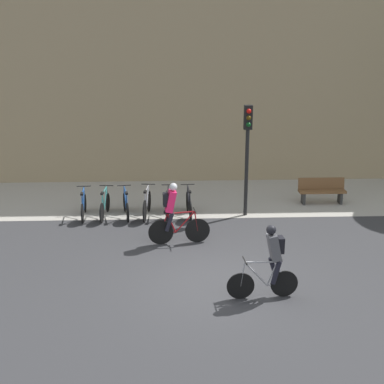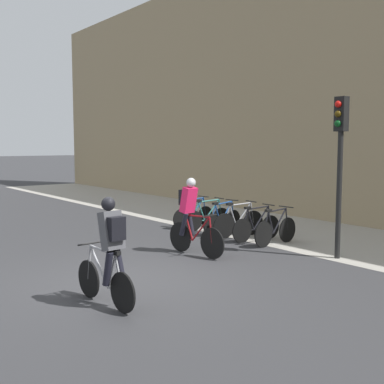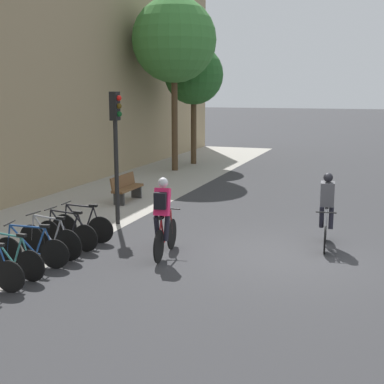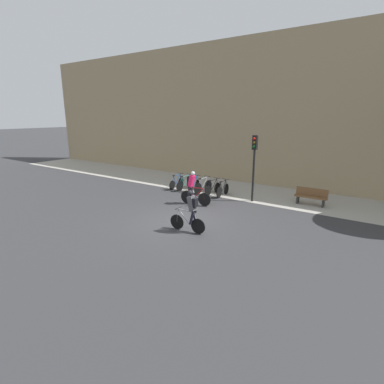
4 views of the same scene
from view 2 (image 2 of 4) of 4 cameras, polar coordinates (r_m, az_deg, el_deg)
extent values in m
plane|color=#333335|center=(9.23, -8.26, -10.56)|extent=(200.00, 200.00, 0.00)
cube|color=#A39E93|center=(13.77, 17.05, -5.32)|extent=(44.00, 4.50, 0.01)
cylinder|color=black|center=(10.85, 2.40, -6.10)|extent=(0.71, 0.11, 0.71)
cylinder|color=black|center=(11.59, -1.39, -5.34)|extent=(0.71, 0.11, 0.71)
cylinder|color=maroon|center=(11.04, 1.06, -4.40)|extent=(0.58, 0.10, 0.62)
cylinder|color=maroon|center=(11.32, -0.34, -4.23)|extent=(0.27, 0.07, 0.58)
cylinder|color=maroon|center=(11.08, 0.64, -2.88)|extent=(0.78, 0.12, 0.07)
cylinder|color=maroon|center=(11.44, -0.67, -5.53)|extent=(0.42, 0.08, 0.05)
cylinder|color=maroon|center=(11.47, -1.07, -4.06)|extent=(0.22, 0.06, 0.56)
cylinder|color=maroon|center=(10.83, 2.25, -4.56)|extent=(0.12, 0.05, 0.59)
cylinder|color=black|center=(10.80, 2.09, -2.81)|extent=(0.08, 0.46, 0.03)
cube|color=black|center=(11.35, -0.75, -2.55)|extent=(0.21, 0.10, 0.06)
cube|color=#EA1E56|center=(11.24, -0.40, -0.93)|extent=(0.35, 0.35, 0.63)
sphere|color=silver|center=(11.14, -0.12, 1.13)|extent=(0.24, 0.24, 0.22)
cylinder|color=black|center=(11.28, -0.98, -3.86)|extent=(0.28, 0.14, 0.56)
cylinder|color=black|center=(11.43, -0.17, -3.73)|extent=(0.25, 0.14, 0.56)
cube|color=black|center=(11.33, -0.89, -0.62)|extent=(0.17, 0.27, 0.36)
cylinder|color=black|center=(8.38, -12.15, -10.03)|extent=(0.64, 0.08, 0.64)
cylinder|color=black|center=(7.56, -8.22, -11.72)|extent=(0.64, 0.08, 0.64)
cylinder|color=#99999E|center=(8.03, -10.94, -8.64)|extent=(0.56, 0.08, 0.62)
cylinder|color=#99999E|center=(7.72, -9.48, -9.30)|extent=(0.26, 0.06, 0.58)
cylinder|color=#99999E|center=(7.87, -10.56, -6.80)|extent=(0.75, 0.09, 0.07)
cylinder|color=#99999E|center=(7.72, -9.08, -11.41)|extent=(0.41, 0.06, 0.05)
cylinder|color=#99999E|center=(7.55, -8.64, -9.56)|extent=(0.21, 0.05, 0.56)
cylinder|color=#99999E|center=(8.28, -12.05, -8.16)|extent=(0.12, 0.04, 0.58)
cylinder|color=black|center=(8.17, -11.95, -5.97)|extent=(0.06, 0.46, 0.03)
cube|color=black|center=(7.55, -9.06, -7.11)|extent=(0.21, 0.09, 0.06)
cube|color=#4C4C51|center=(7.57, -9.52, -4.54)|extent=(0.34, 0.34, 0.63)
sphere|color=black|center=(7.58, -9.89, -1.40)|extent=(0.24, 0.24, 0.22)
cylinder|color=black|center=(7.71, -8.55, -8.71)|extent=(0.28, 0.13, 0.56)
cylinder|color=black|center=(7.59, -9.95, -8.95)|extent=(0.25, 0.13, 0.56)
cube|color=black|center=(7.44, -8.94, -4.31)|extent=(0.16, 0.27, 0.36)
cylinder|color=black|center=(15.36, 1.59, -2.81)|extent=(0.08, 0.61, 0.61)
cylinder|color=black|center=(14.68, -1.31, -3.20)|extent=(0.08, 0.61, 0.61)
cylinder|color=#1E478C|center=(15.08, 0.63, -1.88)|extent=(0.08, 0.56, 0.62)
cylinder|color=#1E478C|center=(14.84, -0.44, -2.06)|extent=(0.06, 0.26, 0.58)
cylinder|color=#1E478C|center=(14.97, 0.32, -0.85)|extent=(0.09, 0.76, 0.07)
cylinder|color=#1E478C|center=(14.82, -0.71, -3.15)|extent=(0.06, 0.41, 0.05)
cylinder|color=#1E478C|center=(14.70, -1.04, -2.11)|extent=(0.05, 0.22, 0.56)
cylinder|color=#1E478C|center=(15.29, 1.48, -1.75)|extent=(0.04, 0.12, 0.59)
cylinder|color=black|center=(15.22, 1.37, -0.53)|extent=(0.46, 0.06, 0.03)
cube|color=black|center=(14.72, -0.77, -0.86)|extent=(0.09, 0.20, 0.06)
cylinder|color=black|center=(14.80, 3.49, -3.10)|extent=(0.08, 0.63, 0.63)
cylinder|color=black|center=(14.19, 0.12, -3.46)|extent=(0.08, 0.63, 0.63)
cylinder|color=teal|center=(14.55, 2.38, -2.12)|extent=(0.08, 0.58, 0.62)
cylinder|color=teal|center=(14.32, 1.13, -2.30)|extent=(0.06, 0.27, 0.58)
cylinder|color=teal|center=(14.44, 2.02, -1.04)|extent=(0.09, 0.78, 0.07)
cylinder|color=teal|center=(14.31, 0.82, -3.42)|extent=(0.06, 0.42, 0.05)
cylinder|color=teal|center=(14.20, 0.44, -2.34)|extent=(0.05, 0.22, 0.56)
cylinder|color=teal|center=(14.73, 3.36, -2.00)|extent=(0.04, 0.12, 0.59)
cylinder|color=black|center=(14.67, 3.24, -0.73)|extent=(0.46, 0.06, 0.03)
cube|color=black|center=(14.22, 0.75, -1.05)|extent=(0.09, 0.20, 0.06)
cylinder|color=black|center=(14.39, 4.93, -3.37)|extent=(0.15, 0.62, 0.63)
cylinder|color=black|center=(13.57, 2.27, -3.90)|extent=(0.15, 0.62, 0.63)
cylinder|color=#1E478C|center=(14.06, 4.07, -2.41)|extent=(0.14, 0.57, 0.62)
cylinder|color=#1E478C|center=(13.77, 3.08, -2.65)|extent=(0.09, 0.27, 0.58)
cylinder|color=#1E478C|center=(13.94, 3.79, -1.31)|extent=(0.18, 0.77, 0.07)
cylinder|color=#1E478C|center=(13.74, 2.83, -3.82)|extent=(0.11, 0.42, 0.05)
cylinder|color=#1E478C|center=(13.60, 2.53, -2.71)|extent=(0.07, 0.22, 0.56)
cylinder|color=#1E478C|center=(14.31, 4.84, -2.25)|extent=(0.06, 0.12, 0.59)
cylinder|color=black|center=(14.24, 4.75, -0.95)|extent=(0.46, 0.11, 0.03)
cube|color=black|center=(13.63, 2.79, -1.36)|extent=(0.11, 0.21, 0.06)
cylinder|color=black|center=(13.79, 7.23, -3.64)|extent=(0.10, 0.70, 0.70)
cylinder|color=black|center=(13.18, 3.83, -4.04)|extent=(0.10, 0.70, 0.70)
cylinder|color=#99999E|center=(13.53, 6.13, -2.60)|extent=(0.10, 0.56, 0.62)
cylinder|color=#99999E|center=(13.31, 4.86, -2.79)|extent=(0.07, 0.26, 0.58)
cylinder|color=#99999E|center=(13.43, 5.77, -1.44)|extent=(0.11, 0.75, 0.07)
cylinder|color=#99999E|center=(13.30, 4.54, -3.99)|extent=(0.07, 0.41, 0.05)
cylinder|color=#99999E|center=(13.19, 4.16, -2.82)|extent=(0.05, 0.21, 0.56)
cylinder|color=#99999E|center=(13.72, 7.12, -2.46)|extent=(0.05, 0.12, 0.58)
cylinder|color=black|center=(13.65, 7.00, -1.10)|extent=(0.46, 0.07, 0.03)
cube|color=black|center=(13.20, 4.49, -1.44)|extent=(0.10, 0.21, 0.06)
cylinder|color=black|center=(13.35, 9.26, -4.11)|extent=(0.07, 0.64, 0.64)
cylinder|color=black|center=(12.67, 5.96, -4.59)|extent=(0.07, 0.64, 0.64)
cylinder|color=black|center=(13.06, 8.19, -3.05)|extent=(0.07, 0.56, 0.62)
cylinder|color=black|center=(12.82, 6.97, -3.27)|extent=(0.05, 0.26, 0.58)
cylinder|color=black|center=(12.95, 7.85, -1.86)|extent=(0.08, 0.75, 0.07)
cylinder|color=black|center=(12.80, 6.65, -4.52)|extent=(0.05, 0.41, 0.05)
cylinder|color=black|center=(12.68, 6.28, -3.32)|extent=(0.04, 0.21, 0.56)
cylinder|color=black|center=(13.27, 9.15, -2.89)|extent=(0.04, 0.12, 0.58)
cylinder|color=black|center=(13.20, 9.05, -1.49)|extent=(0.46, 0.05, 0.03)
cube|color=black|center=(12.70, 6.61, -1.88)|extent=(0.09, 0.20, 0.06)
cylinder|color=black|center=(12.92, 11.23, -4.43)|extent=(0.08, 0.66, 0.66)
cylinder|color=black|center=(12.17, 8.47, -5.00)|extent=(0.08, 0.66, 0.66)
cylinder|color=black|center=(12.61, 10.35, -3.36)|extent=(0.08, 0.54, 0.62)
cylinder|color=black|center=(12.34, 9.33, -3.61)|extent=(0.06, 0.25, 0.58)
cylinder|color=black|center=(12.49, 10.08, -2.13)|extent=(0.09, 0.72, 0.07)
cylinder|color=black|center=(12.32, 9.05, -4.92)|extent=(0.06, 0.39, 0.05)
cylinder|color=black|center=(12.19, 8.75, -3.68)|extent=(0.05, 0.21, 0.56)
cylinder|color=black|center=(12.84, 11.15, -3.17)|extent=(0.04, 0.12, 0.58)
cylinder|color=black|center=(12.76, 11.08, -1.73)|extent=(0.46, 0.06, 0.03)
cube|color=black|center=(12.21, 9.04, -2.17)|extent=(0.09, 0.20, 0.06)
cylinder|color=black|center=(11.20, 17.08, 1.52)|extent=(0.12, 0.12, 3.61)
cube|color=black|center=(11.20, 17.29, 8.81)|extent=(0.26, 0.20, 0.76)
sphere|color=red|center=(11.11, 16.95, 9.93)|extent=(0.15, 0.15, 0.15)
sphere|color=#4C380A|center=(11.09, 16.92, 8.86)|extent=(0.15, 0.15, 0.15)
sphere|color=#0C4719|center=(11.08, 16.88, 7.78)|extent=(0.15, 0.15, 0.15)
camera|label=1|loc=(11.97, -79.50, 17.20)|focal=50.00mm
camera|label=3|loc=(19.46, -31.03, 8.05)|focal=50.00mm
camera|label=4|loc=(6.23, -128.92, 16.22)|focal=28.00mm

